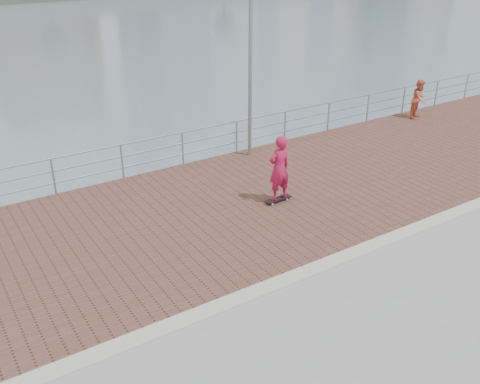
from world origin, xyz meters
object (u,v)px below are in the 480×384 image
guardrail (153,151)px  street_lamp (259,25)px  skateboarder (279,168)px  bystander (419,99)px

guardrail → street_lamp: size_ratio=6.41×
guardrail → skateboarder: (2.01, -3.86, 0.34)m
street_lamp → skateboarder: 4.58m
skateboarder → bystander: bearing=-163.3°
street_lamp → skateboarder: street_lamp is taller
street_lamp → guardrail: bearing=163.9°
street_lamp → bystander: bearing=1.2°
street_lamp → bystander: 8.76m
guardrail → bystander: bystander is taller
guardrail → bystander: 11.32m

